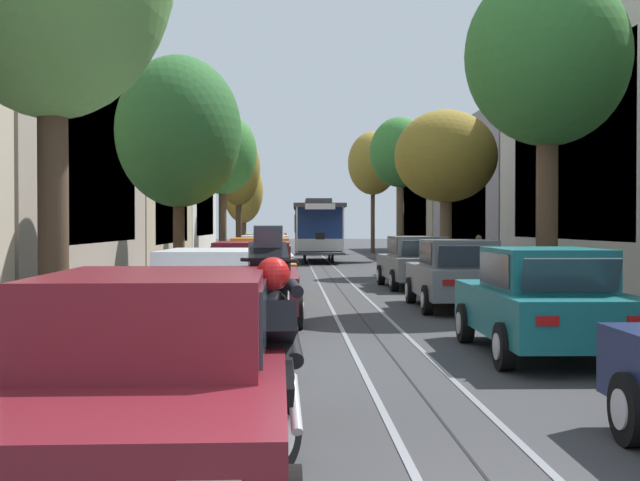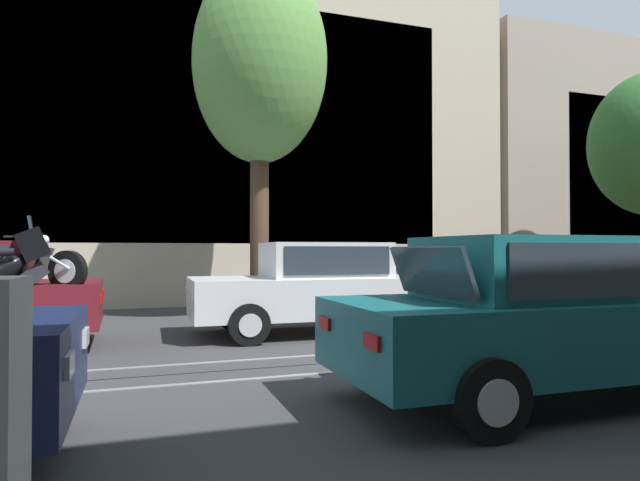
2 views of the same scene
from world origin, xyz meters
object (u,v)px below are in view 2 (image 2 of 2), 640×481
at_px(motorcycle_with_rider, 3,284).
at_px(pedestrian_crossing_far, 498,269).
at_px(parked_car_maroon_mid_left, 570,282).
at_px(parked_car_teal_second_right, 546,316).
at_px(parked_car_white_second_left, 318,287).
at_px(street_tree_kerb_left_near, 260,65).

relative_size(motorcycle_with_rider, pedestrian_crossing_far, 1.19).
height_order(parked_car_maroon_mid_left, parked_car_teal_second_right, same).
bearing_deg(parked_car_white_second_left, parked_car_maroon_mid_left, 87.55).
xyz_separation_m(motorcycle_with_rider, pedestrian_crossing_far, (-5.03, 11.67, -0.09)).
height_order(motorcycle_with_rider, pedestrian_crossing_far, motorcycle_with_rider).
bearing_deg(parked_car_teal_second_right, street_tree_kerb_left_near, -168.69).
height_order(parked_car_teal_second_right, pedestrian_crossing_far, pedestrian_crossing_far).
distance_m(street_tree_kerb_left_near, motorcycle_with_rider, 6.61).
relative_size(parked_car_white_second_left, motorcycle_with_rider, 2.30).
bearing_deg(parked_car_white_second_left, motorcycle_with_rider, -80.02).
xyz_separation_m(parked_car_teal_second_right, pedestrian_crossing_far, (-8.90, 6.21, 0.11)).
xyz_separation_m(parked_car_white_second_left, motorcycle_with_rider, (0.83, -4.70, 0.20)).
height_order(parked_car_white_second_left, street_tree_kerb_left_near, street_tree_kerb_left_near).
xyz_separation_m(street_tree_kerb_left_near, pedestrian_crossing_far, (-2.16, 7.56, -4.40)).
bearing_deg(parked_car_teal_second_right, parked_car_maroon_mid_left, 134.35).
height_order(parked_car_maroon_mid_left, motorcycle_with_rider, motorcycle_with_rider).
bearing_deg(street_tree_kerb_left_near, pedestrian_crossing_far, 105.94).
xyz_separation_m(parked_car_white_second_left, parked_car_teal_second_right, (4.70, 0.76, 0.00)).
xyz_separation_m(parked_car_maroon_mid_left, pedestrian_crossing_far, (-4.43, 1.64, 0.11)).
relative_size(parked_car_teal_second_right, motorcycle_with_rider, 2.29).
bearing_deg(parked_car_teal_second_right, parked_car_white_second_left, -170.77).
relative_size(street_tree_kerb_left_near, motorcycle_with_rider, 3.89).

